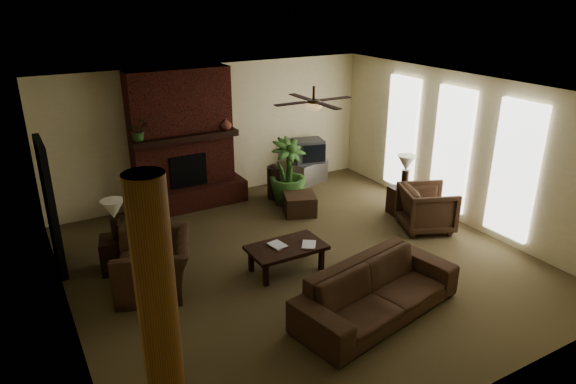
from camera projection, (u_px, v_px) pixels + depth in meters
room_shell at (301, 182)px, 7.98m from camera, size 7.00×7.00×7.00m
fireplace at (183, 152)px, 10.30m from camera, size 2.40×0.70×2.80m
windows at (451, 150)px, 9.75m from camera, size 0.08×3.65×2.35m
log_column at (159, 318)px, 4.68m from camera, size 0.36×0.36×2.80m
doorway at (50, 207)px, 7.97m from camera, size 0.10×1.00×2.10m
ceiling_fan at (314, 104)px, 7.99m from camera, size 1.35×1.35×0.37m
sofa at (378, 283)px, 6.96m from camera, size 2.57×1.19×0.97m
armchair_left at (153, 256)px, 7.56m from camera, size 1.16×1.42×1.07m
armchair_right at (427, 206)px, 9.49m from camera, size 1.12×1.15×0.92m
coffee_table at (286, 249)px, 8.11m from camera, size 1.20×0.70×0.43m
ottoman at (300, 204)px, 10.25m from camera, size 0.77×0.77×0.40m
tv_stand at (308, 172)px, 11.92m from camera, size 0.96×0.73×0.50m
tv at (308, 151)px, 11.72m from camera, size 0.75×0.66×0.52m
floor_vase at (275, 179)px, 10.94m from camera, size 0.34×0.34×0.77m
floor_plant at (288, 185)px, 10.72m from camera, size 1.04×1.50×0.77m
side_table_left at (118, 254)px, 8.17m from camera, size 0.60×0.60×0.55m
lamp_left at (113, 212)px, 7.89m from camera, size 0.40×0.40×0.65m
side_table_right at (404, 201)px, 10.21m from camera, size 0.52×0.52×0.55m
lamp_right at (406, 165)px, 10.00m from camera, size 0.45×0.45×0.65m
mantel_plant at (138, 132)px, 9.53m from camera, size 0.43×0.47×0.33m
mantel_vase at (226, 124)px, 10.32m from camera, size 0.24×0.25×0.22m
book_a at (272, 240)px, 7.97m from camera, size 0.22×0.06×0.29m
book_b at (302, 237)px, 8.06m from camera, size 0.19×0.14×0.29m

